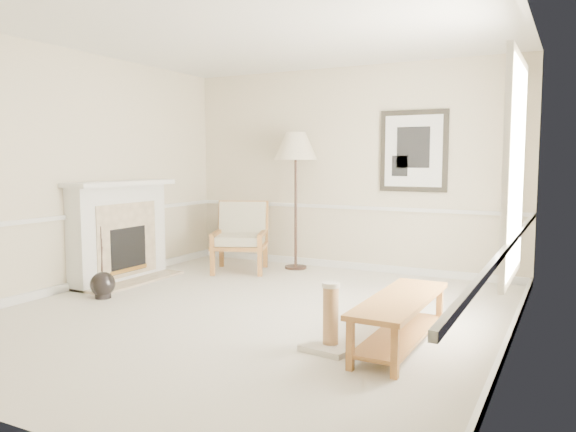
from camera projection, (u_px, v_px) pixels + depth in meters
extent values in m
plane|color=silver|center=(250.00, 314.00, 5.78)|extent=(5.50, 5.50, 0.00)
cube|color=beige|center=(348.00, 169.00, 8.07)|extent=(5.00, 0.04, 2.90)
cube|color=beige|center=(72.00, 171.00, 6.78)|extent=(0.04, 5.50, 2.90)
cube|color=beige|center=(516.00, 176.00, 4.49)|extent=(0.04, 5.50, 2.90)
cube|color=white|center=(248.00, 25.00, 5.50)|extent=(5.00, 5.50, 0.04)
cube|color=white|center=(347.00, 265.00, 8.19)|extent=(4.95, 0.04, 0.10)
cube|color=white|center=(348.00, 207.00, 8.11)|extent=(4.95, 0.04, 0.05)
cube|color=white|center=(516.00, 169.00, 4.86)|extent=(0.03, 1.20, 1.80)
cube|color=white|center=(514.00, 169.00, 4.87)|extent=(0.05, 1.34, 1.94)
cube|color=black|center=(414.00, 151.00, 7.58)|extent=(0.92, 0.04, 1.10)
cube|color=white|center=(413.00, 151.00, 7.56)|extent=(0.78, 0.01, 0.96)
cube|color=black|center=(413.00, 147.00, 7.55)|extent=(0.45, 0.01, 0.55)
cube|color=white|center=(119.00, 233.00, 7.33)|extent=(0.28, 1.50, 1.25)
cube|color=white|center=(120.00, 183.00, 7.24)|extent=(0.46, 1.64, 0.06)
cube|color=#C6B28E|center=(128.00, 240.00, 7.27)|extent=(0.02, 1.05, 0.95)
cube|color=black|center=(128.00, 250.00, 7.28)|extent=(0.02, 0.62, 0.58)
cube|color=#BB8D3E|center=(129.00, 269.00, 7.30)|extent=(0.01, 0.66, 0.05)
cube|color=#C6B28E|center=(130.00, 280.00, 7.32)|extent=(0.60, 1.50, 0.03)
sphere|color=black|center=(103.00, 284.00, 6.42)|extent=(0.28, 0.28, 0.28)
cylinder|color=black|center=(103.00, 295.00, 6.43)|extent=(0.18, 0.18, 0.08)
cylinder|color=black|center=(102.00, 252.00, 6.39)|extent=(0.09, 0.10, 0.45)
cylinder|color=black|center=(102.00, 255.00, 6.39)|extent=(0.11, 0.12, 0.37)
cylinder|color=black|center=(102.00, 249.00, 6.38)|extent=(0.05, 0.05, 0.53)
cube|color=olive|center=(212.00, 261.00, 7.68)|extent=(0.08, 0.08, 0.40)
cube|color=olive|center=(222.00, 253.00, 8.32)|extent=(0.08, 0.08, 0.40)
cube|color=olive|center=(260.00, 262.00, 7.63)|extent=(0.08, 0.08, 0.40)
cube|color=olive|center=(265.00, 254.00, 8.28)|extent=(0.08, 0.08, 0.40)
cube|color=olive|center=(240.00, 246.00, 7.96)|extent=(0.97, 0.97, 0.05)
cube|color=olive|center=(243.00, 220.00, 8.26)|extent=(0.75, 0.45, 0.58)
cube|color=olive|center=(217.00, 233.00, 7.97)|extent=(0.35, 0.70, 0.05)
cube|color=olive|center=(263.00, 233.00, 7.92)|extent=(0.35, 0.70, 0.05)
cube|color=white|center=(240.00, 239.00, 7.95)|extent=(0.89, 0.89, 0.13)
cube|color=white|center=(243.00, 219.00, 8.20)|extent=(0.70, 0.46, 0.52)
cylinder|color=black|center=(296.00, 267.00, 8.21)|extent=(0.32, 0.32, 0.03)
cylinder|color=black|center=(296.00, 206.00, 8.12)|extent=(0.04, 0.04, 1.78)
cone|color=beige|center=(296.00, 146.00, 8.04)|extent=(0.76, 0.76, 0.39)
cube|color=olive|center=(400.00, 300.00, 4.71)|extent=(0.47, 1.52, 0.04)
cube|color=olive|center=(400.00, 335.00, 4.74)|extent=(0.40, 1.41, 0.03)
cube|color=olive|center=(350.00, 345.00, 4.21)|extent=(0.05, 0.05, 0.39)
cube|color=olive|center=(395.00, 353.00, 4.04)|extent=(0.05, 0.05, 0.39)
cube|color=olive|center=(403.00, 304.00, 5.42)|extent=(0.05, 0.05, 0.39)
cube|color=olive|center=(439.00, 308.00, 5.26)|extent=(0.05, 0.05, 0.39)
cube|color=white|center=(330.00, 346.00, 4.69)|extent=(0.45, 0.45, 0.05)
cylinder|color=tan|center=(331.00, 315.00, 4.66)|extent=(0.13, 0.13, 0.48)
cylinder|color=white|center=(331.00, 285.00, 4.64)|extent=(0.15, 0.15, 0.04)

